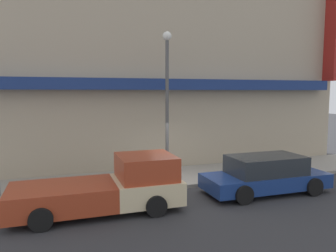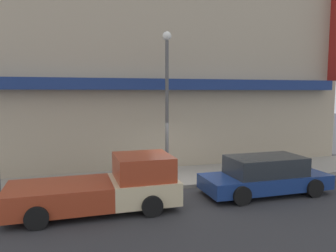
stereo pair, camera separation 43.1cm
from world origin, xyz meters
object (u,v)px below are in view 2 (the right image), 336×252
Objects in this scene: parked_car at (265,175)px; street_lamp at (167,89)px; fire_hydrant at (144,176)px; pickup_truck at (106,187)px.

street_lamp is at bearing 139.55° from parked_car.
pickup_truck is at bearing -131.40° from fire_hydrant.
pickup_truck reaches higher than parked_car.
parked_car is at bearing -1.06° from pickup_truck.
pickup_truck is 5.80m from parked_car.
street_lamp reaches higher than fire_hydrant.
street_lamp is at bearing 40.61° from pickup_truck.
fire_hydrant is at bearing -152.64° from street_lamp.
fire_hydrant is (-4.14, 1.88, -0.18)m from parked_car.
parked_car is at bearing -24.44° from fire_hydrant.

